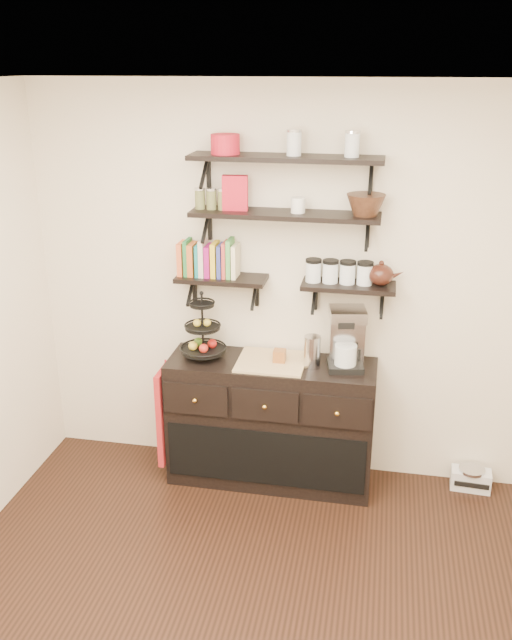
% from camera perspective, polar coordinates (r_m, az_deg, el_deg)
% --- Properties ---
extents(ceiling, '(3.50, 3.50, 0.02)m').
position_cam_1_polar(ceiling, '(2.63, -2.83, 19.03)').
color(ceiling, white).
rests_on(ceiling, back_wall).
extents(back_wall, '(3.50, 0.02, 2.70)m').
position_cam_1_polar(back_wall, '(4.58, 2.59, 2.66)').
color(back_wall, '#F0E2CB').
rests_on(back_wall, ground).
extents(shelf_top, '(1.20, 0.27, 0.23)m').
position_cam_1_polar(shelf_top, '(4.26, 2.52, 13.44)').
color(shelf_top, black).
rests_on(shelf_top, back_wall).
extents(shelf_mid, '(1.20, 0.27, 0.23)m').
position_cam_1_polar(shelf_mid, '(4.32, 2.44, 8.83)').
color(shelf_mid, black).
rests_on(shelf_mid, back_wall).
extents(shelf_low_left, '(0.60, 0.25, 0.23)m').
position_cam_1_polar(shelf_low_left, '(4.53, -2.89, 3.45)').
color(shelf_low_left, black).
rests_on(shelf_low_left, back_wall).
extents(shelf_low_right, '(0.60, 0.25, 0.23)m').
position_cam_1_polar(shelf_low_right, '(4.41, 7.79, 2.80)').
color(shelf_low_right, black).
rests_on(shelf_low_right, back_wall).
extents(cookbooks, '(0.40, 0.15, 0.26)m').
position_cam_1_polar(cookbooks, '(4.50, -3.76, 5.16)').
color(cookbooks, '#D85E2F').
rests_on(cookbooks, shelf_low_left).
extents(glass_canisters, '(0.43, 0.10, 0.13)m').
position_cam_1_polar(glass_canisters, '(4.39, 6.99, 3.93)').
color(glass_canisters, silver).
rests_on(glass_canisters, shelf_low_right).
extents(sideboard, '(1.40, 0.50, 0.92)m').
position_cam_1_polar(sideboard, '(4.74, 1.26, -8.53)').
color(sideboard, black).
rests_on(sideboard, floor).
extents(fruit_stand, '(0.31, 0.31, 0.45)m').
position_cam_1_polar(fruit_stand, '(4.57, -4.46, -1.35)').
color(fruit_stand, black).
rests_on(fruit_stand, sideboard).
extents(candle, '(0.08, 0.08, 0.08)m').
position_cam_1_polar(candle, '(4.51, 1.99, -3.02)').
color(candle, brown).
rests_on(candle, sideboard).
extents(coffee_maker, '(0.26, 0.25, 0.42)m').
position_cam_1_polar(coffee_maker, '(4.44, 7.64, -1.59)').
color(coffee_maker, black).
rests_on(coffee_maker, sideboard).
extents(thermal_carafe, '(0.11, 0.11, 0.22)m').
position_cam_1_polar(thermal_carafe, '(4.44, 4.75, -2.69)').
color(thermal_carafe, silver).
rests_on(thermal_carafe, sideboard).
extents(apron, '(0.04, 0.30, 0.69)m').
position_cam_1_polar(apron, '(4.80, -7.64, -7.82)').
color(apron, maroon).
rests_on(apron, sideboard).
extents(radio, '(0.27, 0.19, 0.16)m').
position_cam_1_polar(radio, '(5.05, 17.63, -12.60)').
color(radio, silver).
rests_on(radio, floor).
extents(recipe_box, '(0.17, 0.08, 0.22)m').
position_cam_1_polar(recipe_box, '(4.35, -1.77, 10.65)').
color(recipe_box, red).
rests_on(recipe_box, shelf_mid).
extents(walnut_bowl, '(0.24, 0.24, 0.13)m').
position_cam_1_polar(walnut_bowl, '(4.26, 9.22, 9.55)').
color(walnut_bowl, black).
rests_on(walnut_bowl, shelf_mid).
extents(ramekins, '(0.09, 0.09, 0.10)m').
position_cam_1_polar(ramekins, '(4.29, 3.56, 9.64)').
color(ramekins, white).
rests_on(ramekins, shelf_mid).
extents(teapot, '(0.23, 0.18, 0.16)m').
position_cam_1_polar(teapot, '(4.37, 10.47, 3.92)').
color(teapot, black).
rests_on(teapot, shelf_low_right).
extents(red_pot, '(0.18, 0.18, 0.12)m').
position_cam_1_polar(red_pot, '(4.32, -2.60, 14.59)').
color(red_pot, red).
rests_on(red_pot, shelf_top).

